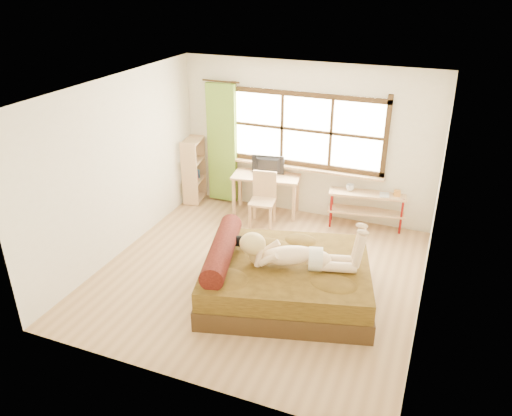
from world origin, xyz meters
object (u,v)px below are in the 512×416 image
at_px(bed, 282,278).
at_px(chair, 263,195).
at_px(woman, 297,244).
at_px(kitten, 239,240).
at_px(bookshelf, 194,170).
at_px(pipe_shelf, 367,202).
at_px(desk, 266,180).

xyz_separation_m(bed, chair, (-1.02, 1.97, 0.22)).
xyz_separation_m(bed, woman, (0.20, -0.04, 0.58)).
xyz_separation_m(bed, kitten, (-0.67, 0.11, 0.38)).
bearing_deg(woman, bookshelf, 124.38).
bearing_deg(woman, kitten, 155.40).
bearing_deg(kitten, chair, 85.91).
bearing_deg(pipe_shelf, woman, -110.03).
bearing_deg(desk, woman, -69.46).
bearing_deg(desk, kitten, -87.19).
bearing_deg(bed, bookshelf, 122.65).
bearing_deg(chair, desk, 95.09).
bearing_deg(bed, desk, 100.54).
bearing_deg(bookshelf, kitten, -58.51).
bearing_deg(desk, bed, -73.01).
bearing_deg(chair, pipe_shelf, 7.64).
relative_size(bed, bookshelf, 2.11).
height_order(kitten, chair, chair).
xyz_separation_m(desk, bookshelf, (-1.46, 0.02, -0.02)).
xyz_separation_m(woman, desk, (-1.31, 2.37, -0.24)).
bearing_deg(pipe_shelf, bed, -114.66).
height_order(chair, pipe_shelf, chair).
bearing_deg(bookshelf, pipe_shelf, -7.07).
bearing_deg(woman, chair, 106.54).
relative_size(kitten, chair, 0.36).
xyz_separation_m(desk, pipe_shelf, (1.79, 0.12, -0.17)).
height_order(bed, chair, chair).
relative_size(bed, kitten, 7.81).
height_order(woman, desk, woman).
relative_size(kitten, desk, 0.26).
bearing_deg(desk, bookshelf, 170.72).
height_order(bed, kitten, bed).
height_order(kitten, pipe_shelf, kitten).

